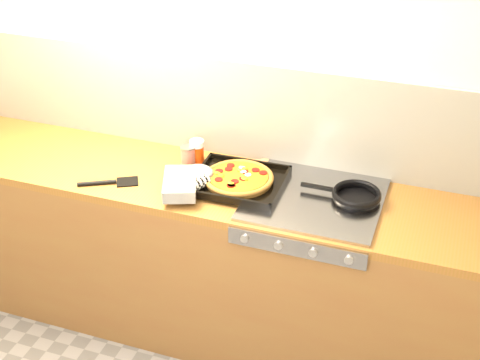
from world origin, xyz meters
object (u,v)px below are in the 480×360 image
at_px(pizza_on_tray, 223,179).
at_px(juice_glass, 197,151).
at_px(frying_pan, 355,196).
at_px(tomato_can, 188,156).

bearing_deg(pizza_on_tray, juice_glass, 137.39).
bearing_deg(frying_pan, tomato_can, 175.50).
xyz_separation_m(frying_pan, tomato_can, (-0.84, 0.07, 0.02)).
height_order(pizza_on_tray, juice_glass, juice_glass).
distance_m(pizza_on_tray, frying_pan, 0.61).
height_order(frying_pan, tomato_can, tomato_can).
bearing_deg(pizza_on_tray, frying_pan, 7.61).
height_order(tomato_can, juice_glass, juice_glass).
distance_m(frying_pan, juice_glass, 0.82).
bearing_deg(juice_glass, tomato_can, -123.78).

